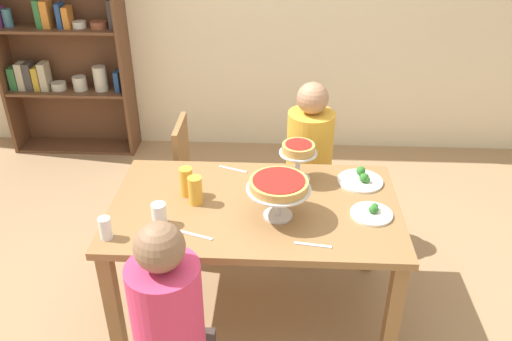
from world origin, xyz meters
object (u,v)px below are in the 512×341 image
object	(u,v)px
chair_far_left	(199,175)
beer_glass_amber_short	(195,191)
bookshelf	(59,28)
salad_plate_far_diner	(372,213)
dining_table	(255,219)
beer_glass_amber_tall	(186,182)
salad_plate_near_diner	(361,179)
water_glass_clear_far	(105,228)
deep_dish_pizza_stand	(279,187)
cutlery_knife_near	(196,235)
cutlery_fork_near	(152,243)
cutlery_fork_far	(233,169)
cutlery_knife_far	(313,245)
personal_pizza_stand	(298,153)
diner_far_right	(308,176)
water_glass_clear_near	(159,214)

from	to	relation	value
chair_far_left	beer_glass_amber_short	bearing A→B (deg)	7.86
bookshelf	salad_plate_far_diner	size ratio (longest dim) A/B	10.24
dining_table	beer_glass_amber_tall	xyz separation A→B (m)	(-0.37, 0.08, 0.18)
salad_plate_near_diner	beer_glass_amber_short	xyz separation A→B (m)	(-0.90, -0.26, 0.06)
salad_plate_far_diner	water_glass_clear_far	bearing A→B (deg)	-168.85
chair_far_left	deep_dish_pizza_stand	bearing A→B (deg)	33.39
beer_glass_amber_short	cutlery_knife_near	distance (m)	0.30
bookshelf	beer_glass_amber_tall	size ratio (longest dim) A/B	13.59
salad_plate_far_diner	water_glass_clear_far	size ratio (longest dim) A/B	1.90
cutlery_fork_near	cutlery_fork_far	distance (m)	0.79
cutlery_knife_near	cutlery_knife_far	bearing A→B (deg)	14.03
deep_dish_pizza_stand	salad_plate_far_diner	world-z (taller)	deep_dish_pizza_stand
personal_pizza_stand	diner_far_right	bearing A→B (deg)	78.67
bookshelf	deep_dish_pizza_stand	distance (m)	2.84
cutlery_knife_near	water_glass_clear_near	bearing A→B (deg)	174.48
salad_plate_far_diner	water_glass_clear_near	bearing A→B (deg)	-173.00
personal_pizza_stand	water_glass_clear_near	world-z (taller)	personal_pizza_stand
diner_far_right	beer_glass_amber_tall	bearing A→B (deg)	-46.85
cutlery_fork_far	cutlery_knife_far	world-z (taller)	same
salad_plate_near_diner	water_glass_clear_far	bearing A→B (deg)	-155.67
bookshelf	dining_table	bearing A→B (deg)	-48.97
salad_plate_far_diner	cutlery_knife_far	size ratio (longest dim) A/B	1.20
cutlery_fork_far	personal_pizza_stand	bearing A→B (deg)	-173.57
dining_table	deep_dish_pizza_stand	xyz separation A→B (m)	(0.12, -0.10, 0.27)
diner_far_right	cutlery_fork_near	bearing A→B (deg)	-36.06
bookshelf	personal_pizza_stand	bearing A→B (deg)	-41.46
chair_far_left	personal_pizza_stand	bearing A→B (deg)	55.18
deep_dish_pizza_stand	bookshelf	bearing A→B (deg)	131.56
chair_far_left	salad_plate_near_diner	size ratio (longest dim) A/B	3.40
dining_table	deep_dish_pizza_stand	world-z (taller)	deep_dish_pizza_stand
personal_pizza_stand	cutlery_fork_near	world-z (taller)	personal_pizza_stand
dining_table	salad_plate_near_diner	size ratio (longest dim) A/B	5.98
water_glass_clear_far	personal_pizza_stand	bearing A→B (deg)	32.47
cutlery_fork_near	cutlery_knife_far	distance (m)	0.76
bookshelf	deep_dish_pizza_stand	xyz separation A→B (m)	(1.88, -2.12, -0.19)
water_glass_clear_far	cutlery_fork_near	distance (m)	0.24
salad_plate_near_diner	beer_glass_amber_tall	distance (m)	0.98
water_glass_clear_far	water_glass_clear_near	bearing A→B (deg)	28.28
beer_glass_amber_short	cutlery_knife_far	xyz separation A→B (m)	(0.61, -0.33, -0.08)
deep_dish_pizza_stand	salad_plate_far_diner	bearing A→B (deg)	4.11
beer_glass_amber_short	salad_plate_near_diner	bearing A→B (deg)	16.12
cutlery_knife_far	beer_glass_amber_tall	bearing A→B (deg)	156.11
diner_far_right	salad_plate_far_diner	world-z (taller)	diner_far_right
personal_pizza_stand	water_glass_clear_near	xyz separation A→B (m)	(-0.69, -0.46, -0.11)
beer_glass_amber_short	water_glass_clear_far	distance (m)	0.50
beer_glass_amber_tall	cutlery_fork_far	distance (m)	0.37
chair_far_left	personal_pizza_stand	size ratio (longest dim) A/B	3.78
cutlery_knife_near	cutlery_knife_far	world-z (taller)	same
deep_dish_pizza_stand	cutlery_fork_near	bearing A→B (deg)	-156.66
water_glass_clear_near	cutlery_fork_far	xyz separation A→B (m)	(0.32, 0.56, -0.06)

